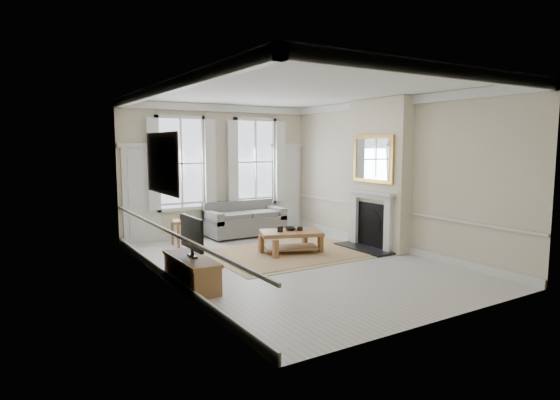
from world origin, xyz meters
TOP-DOWN VIEW (x-y plane):
  - floor at (0.00, 0.00)m, footprint 7.20×7.20m
  - ceiling at (0.00, 0.00)m, footprint 7.20×7.20m
  - back_wall at (0.00, 3.60)m, footprint 5.20×0.00m
  - left_wall at (-2.60, 0.00)m, footprint 0.00×7.20m
  - right_wall at (2.60, 0.00)m, footprint 0.00×7.20m
  - window_left at (-1.05, 3.55)m, footprint 1.26×0.20m
  - window_right at (1.05, 3.55)m, footprint 1.26×0.20m
  - door_left at (-2.05, 3.56)m, footprint 0.90×0.08m
  - door_right at (2.05, 3.56)m, footprint 0.90×0.08m
  - painting at (-2.56, 0.30)m, footprint 0.05×1.66m
  - chimney_breast at (2.43, 0.20)m, footprint 0.35×1.70m
  - hearth at (2.00, 0.20)m, footprint 0.55×1.50m
  - fireplace at (2.20, 0.20)m, footprint 0.21×1.45m
  - mirror at (2.21, 0.20)m, footprint 0.06×1.26m
  - sofa at (0.46, 3.11)m, footprint 2.00×0.97m
  - side_table at (-1.31, 2.75)m, footprint 0.62×0.62m
  - rug at (0.41, 0.77)m, footprint 3.50×2.60m
  - coffee_table at (0.41, 0.77)m, footprint 1.50×1.20m
  - ceramic_pot_a at (0.16, 0.82)m, footprint 0.13×0.13m
  - ceramic_pot_b at (0.61, 0.72)m, footprint 0.13×0.13m
  - bowl at (0.46, 0.87)m, footprint 0.32×0.32m
  - tv_stand at (-2.34, -0.41)m, footprint 0.46×1.44m
  - tv at (-2.32, -0.41)m, footprint 0.08×0.90m

SIDE VIEW (x-z plane):
  - floor at x=0.00m, z-range 0.00..0.00m
  - rug at x=0.41m, z-range 0.00..0.02m
  - hearth at x=2.00m, z-range 0.00..0.05m
  - tv_stand at x=-2.34m, z-range 0.00..0.51m
  - sofa at x=0.46m, z-range -0.08..0.82m
  - coffee_table at x=0.41m, z-range 0.16..0.66m
  - side_table at x=-1.31m, z-range 0.19..0.80m
  - bowl at x=0.46m, z-range 0.49..0.56m
  - ceramic_pot_b at x=0.61m, z-range 0.49..0.58m
  - ceramic_pot_a at x=0.16m, z-range 0.49..0.62m
  - fireplace at x=2.20m, z-range 0.07..1.40m
  - tv at x=-2.32m, z-range 0.57..1.25m
  - door_left at x=-2.05m, z-range 0.00..2.30m
  - door_right at x=2.05m, z-range 0.00..2.30m
  - back_wall at x=0.00m, z-range -0.90..4.30m
  - left_wall at x=-2.60m, z-range -1.90..5.30m
  - right_wall at x=2.60m, z-range -1.90..5.30m
  - chimney_breast at x=2.43m, z-range 0.01..3.39m
  - window_left at x=-1.05m, z-range 0.80..3.00m
  - window_right at x=1.05m, z-range 0.80..3.00m
  - painting at x=-2.56m, z-range 1.52..2.58m
  - mirror at x=2.21m, z-range 1.52..2.58m
  - ceiling at x=0.00m, z-range 3.40..3.40m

